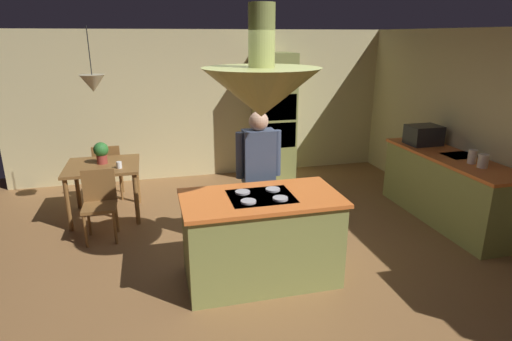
{
  "coord_description": "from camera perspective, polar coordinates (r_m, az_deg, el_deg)",
  "views": [
    {
      "loc": [
        -1.01,
        -3.99,
        2.45
      ],
      "look_at": [
        0.1,
        0.4,
        1.0
      ],
      "focal_mm": 29.62,
      "sensor_mm": 36.0,
      "label": 1
    }
  ],
  "objects": [
    {
      "name": "chair_by_back_wall",
      "position": [
        6.88,
        -19.34,
        0.32
      ],
      "size": [
        0.4,
        0.4,
        0.87
      ],
      "rotation": [
        0.0,
        0.0,
        3.14
      ],
      "color": "brown",
      "rests_on": "ground"
    },
    {
      "name": "counter_run_right",
      "position": [
        6.31,
        24.46,
        -2.15
      ],
      "size": [
        0.73,
        2.19,
        0.93
      ],
      "color": "#8C934C",
      "rests_on": "ground"
    },
    {
      "name": "person_at_island",
      "position": [
        4.88,
        0.34,
        -0.19
      ],
      "size": [
        0.53,
        0.22,
        1.65
      ],
      "color": "tan",
      "rests_on": "ground"
    },
    {
      "name": "dining_table",
      "position": [
        6.19,
        -19.95,
        -0.18
      ],
      "size": [
        0.97,
        0.91,
        0.76
      ],
      "color": "brown",
      "rests_on": "ground"
    },
    {
      "name": "kitchen_island",
      "position": [
        4.39,
        0.66,
        -9.07
      ],
      "size": [
        1.6,
        0.87,
        0.95
      ],
      "color": "#8C934C",
      "rests_on": "ground"
    },
    {
      "name": "canister_flour",
      "position": [
        5.77,
        28.34,
        1.14
      ],
      "size": [
        0.12,
        0.12,
        0.17
      ],
      "primitive_type": "cylinder",
      "color": "silver",
      "rests_on": "counter_run_right"
    },
    {
      "name": "range_hood",
      "position": [
        3.95,
        0.74,
        10.89
      ],
      "size": [
        1.1,
        1.1,
        1.0
      ],
      "color": "#8C934C"
    },
    {
      "name": "oven_tower",
      "position": [
        7.47,
        2.48,
        7.25
      ],
      "size": [
        0.66,
        0.62,
        2.18
      ],
      "color": "#8C934C",
      "rests_on": "ground"
    },
    {
      "name": "potted_plant_on_table",
      "position": [
        6.18,
        -20.19,
        2.4
      ],
      "size": [
        0.2,
        0.2,
        0.3
      ],
      "color": "#99382D",
      "rests_on": "dining_table"
    },
    {
      "name": "chair_facing_island",
      "position": [
        5.6,
        -20.37,
        -3.72
      ],
      "size": [
        0.4,
        0.4,
        0.87
      ],
      "color": "brown",
      "rests_on": "ground"
    },
    {
      "name": "wall_back",
      "position": [
        7.6,
        -6.47,
        8.78
      ],
      "size": [
        6.8,
        0.1,
        2.55
      ],
      "primitive_type": "cube",
      "color": "beige",
      "rests_on": "ground"
    },
    {
      "name": "cup_on_table",
      "position": [
        5.91,
        -18.0,
        0.72
      ],
      "size": [
        0.07,
        0.07,
        0.09
      ],
      "primitive_type": "cylinder",
      "color": "white",
      "rests_on": "dining_table"
    },
    {
      "name": "ground",
      "position": [
        4.79,
        0.01,
        -13.01
      ],
      "size": [
        8.16,
        8.16,
        0.0
      ],
      "primitive_type": "plane",
      "color": "olive"
    },
    {
      "name": "microwave_on_counter",
      "position": [
        6.64,
        21.71,
        4.48
      ],
      "size": [
        0.46,
        0.36,
        0.28
      ],
      "primitive_type": "cube",
      "color": "#232326",
      "rests_on": "counter_run_right"
    },
    {
      "name": "canister_sugar",
      "position": [
        5.9,
        27.2,
        1.68
      ],
      "size": [
        0.1,
        0.1,
        0.18
      ],
      "primitive_type": "cylinder",
      "color": "silver",
      "rests_on": "counter_run_right"
    },
    {
      "name": "wall_right",
      "position": [
        6.23,
        29.47,
        4.59
      ],
      "size": [
        0.1,
        7.2,
        2.55
      ],
      "primitive_type": "cube",
      "color": "beige",
      "rests_on": "ground"
    },
    {
      "name": "pendant_light_over_table",
      "position": [
        5.96,
        -21.18,
        10.94
      ],
      "size": [
        0.32,
        0.32,
        0.82
      ],
      "color": "beige"
    }
  ]
}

